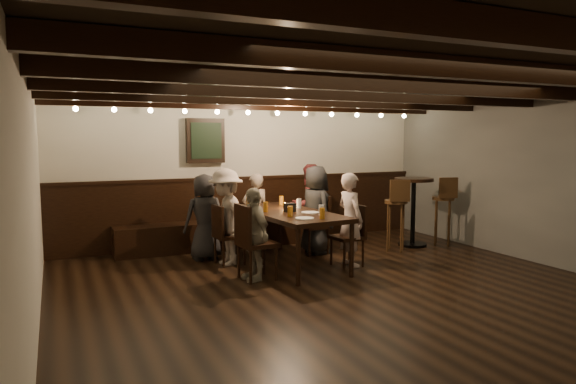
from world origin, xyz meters
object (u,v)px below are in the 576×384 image
chair_right_near (314,236)px  person_right_near (316,210)px  person_left_near (226,217)px  chair_left_far (256,257)px  chair_right_far (348,247)px  chair_left_near (228,246)px  person_bench_right (309,206)px  high_top_table (413,201)px  person_left_far (254,234)px  person_bench_centre (255,212)px  person_right_far (350,219)px  bar_stool_right (443,220)px  dining_table (288,216)px  person_bench_left (205,217)px  bar_stool_left (396,224)px

chair_right_near → person_right_near: (0.03, 0.00, 0.41)m
person_left_near → chair_left_far: bearing=1.9°
chair_right_far → person_right_near: person_right_near is taller
chair_left_near → person_bench_right: 1.73m
chair_left_near → high_top_table: 3.23m
chair_left_near → person_left_far: bearing=-2.0°
chair_right_near → person_bench_centre: person_bench_centre is taller
chair_left_far → chair_right_near: (1.36, 1.02, -0.02)m
person_left_far → person_bench_right: bearing=129.3°
person_bench_right → person_right_far: person_bench_right is taller
bar_stool_right → person_bench_centre: bearing=179.3°
dining_table → person_right_far: (0.78, -0.39, -0.05)m
chair_right_near → high_top_table: 1.83m
person_right_far → person_bench_left: bearing=50.7°
dining_table → chair_left_far: chair_left_far is taller
bar_stool_right → chair_right_near: bearing=-173.1°
person_bench_left → chair_left_far: bearing=97.6°
chair_right_near → chair_right_far: size_ratio=1.06×
chair_right_far → person_bench_right: person_bench_right is taller
chair_right_far → bar_stool_right: 2.27m
person_left_near → bar_stool_left: bearing=79.7°
chair_left_near → chair_left_far: bearing=-0.1°
person_bench_right → bar_stool_right: size_ratio=1.19×
chair_right_far → person_left_far: 1.50m
chair_left_far → person_left_near: 0.98m
person_left_near → person_right_near: (1.49, 0.12, -0.00)m
chair_left_far → person_left_near: person_left_near is taller
chair_right_far → person_bench_right: bearing=-7.7°
person_bench_left → person_left_near: 0.48m
chair_left_near → person_bench_right: bearing=105.5°
chair_right_far → person_bench_right: size_ratio=0.62×
chair_left_far → person_left_far: (-0.03, -0.00, 0.29)m
person_bench_centre → person_right_near: bearing=141.3°
chair_left_far → high_top_table: bearing=100.2°
dining_table → person_bench_right: size_ratio=1.55×
person_right_near → person_left_far: bearing=121.0°
person_right_near → high_top_table: (1.73, -0.18, 0.06)m
person_right_near → bar_stool_left: 1.32m
person_right_near → chair_right_far: bearing=178.0°
person_bench_right → person_right_far: 1.36m
person_bench_left → high_top_table: size_ratio=1.12×
chair_right_far → bar_stool_left: (1.19, 0.51, 0.17)m
chair_left_near → person_bench_centre: bearing=129.9°
chair_left_near → person_right_near: person_right_near is taller
person_bench_right → high_top_table: (1.62, -0.64, 0.06)m
chair_left_near → person_bench_centre: (0.67, 0.66, 0.36)m
chair_right_near → person_bench_left: person_bench_left is taller
chair_left_near → person_bench_centre: 1.00m
chair_right_far → chair_left_near: bearing=57.9°
high_top_table → person_left_far: bearing=-165.1°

